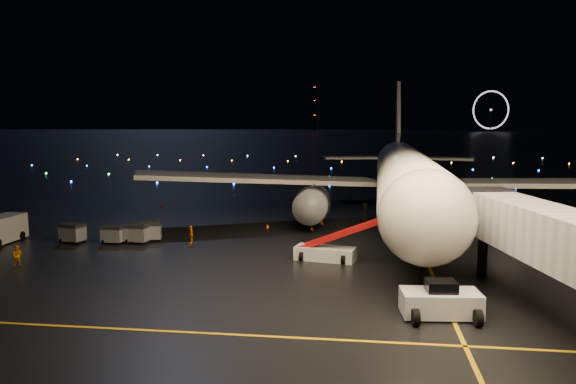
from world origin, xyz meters
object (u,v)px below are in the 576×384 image
pushback_tug (441,298)px  baggage_cart_1 (113,234)px  baggage_cart_2 (137,234)px  airliner (405,145)px  crew_c (191,235)px  service_truck (1,230)px  belt_loader (326,239)px  baggage_cart_3 (73,233)px  crew_b (18,256)px  baggage_cart_0 (149,231)px

pushback_tug → baggage_cart_1: pushback_tug is taller
baggage_cart_2 → baggage_cart_1: bearing=-162.6°
baggage_cart_1 → baggage_cart_2: size_ratio=0.95×
airliner → crew_c: (-20.62, -14.78, -7.93)m
service_truck → belt_loader: bearing=-5.1°
baggage_cart_3 → crew_c: bearing=19.1°
crew_b → baggage_cart_1: size_ratio=0.84×
airliner → belt_loader: (-7.69, -19.57, -7.01)m
service_truck → crew_b: 10.37m
crew_c → pushback_tug: bearing=22.1°
baggage_cart_0 → baggage_cart_1: (-2.93, -1.56, -0.08)m
baggage_cart_0 → baggage_cart_1: 3.32m
service_truck → baggage_cart_1: size_ratio=3.50×
crew_b → baggage_cart_2: baggage_cart_2 is taller
crew_c → baggage_cart_1: 7.29m
airliner → crew_c: bearing=-142.9°
baggage_cart_0 → baggage_cart_2: baggage_cart_0 is taller
crew_b → baggage_cart_3: 8.87m
service_truck → crew_b: (6.81, -7.80, -0.44)m
airliner → baggage_cart_3: bearing=-152.1°
crew_c → crew_b: bearing=-75.2°
pushback_tug → service_truck: size_ratio=0.65×
pushback_tug → baggage_cart_3: 35.69m
belt_loader → baggage_cart_2: size_ratio=3.48×
crew_b → baggage_cart_0: 12.53m
airliner → baggage_cart_0: airliner is taller
belt_loader → service_truck: size_ratio=1.05×
belt_loader → baggage_cart_1: (-20.16, 3.83, -0.91)m
service_truck → baggage_cart_0: (13.51, 2.78, -0.35)m
pushback_tug → baggage_cart_2: (-25.58, 17.02, -0.19)m
baggage_cart_2 → baggage_cart_0: bearing=58.1°
belt_loader → service_truck: (-30.75, 2.62, -0.48)m
airliner → pushback_tug: bearing=-88.8°
baggage_cart_0 → baggage_cart_1: baggage_cart_0 is taller
crew_b → airliner: bearing=15.8°
service_truck → baggage_cart_1: bearing=6.3°
service_truck → baggage_cart_2: 12.84m
baggage_cart_1 → pushback_tug: bearing=-28.1°
airliner → crew_b: airliner is taller
pushback_tug → crew_b: pushback_tug is taller
pushback_tug → crew_c: pushback_tug is taller
pushback_tug → crew_c: size_ratio=2.70×
airliner → baggage_cart_2: 30.91m
baggage_cart_1 → airliner: bearing=32.2°
airliner → baggage_cart_3: (-31.84, -15.89, -7.86)m
baggage_cart_3 → baggage_cart_2: bearing=19.5°
airliner → baggage_cart_3: size_ratio=29.25×
belt_loader → baggage_cart_3: size_ratio=3.42×
baggage_cart_1 → baggage_cart_0: bearing=30.8°
pushback_tug → crew_b: bearing=161.3°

